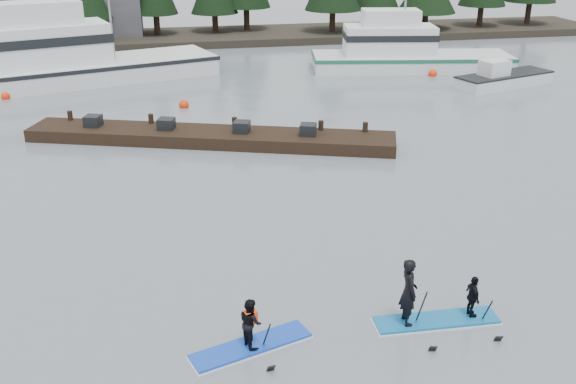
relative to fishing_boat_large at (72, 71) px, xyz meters
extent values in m
plane|color=slate|center=(9.19, -28.47, -0.72)|extent=(160.00, 160.00, 0.00)
cube|color=#2D281E|center=(9.19, 13.53, -0.42)|extent=(70.00, 8.00, 0.60)
cube|color=#4C4C51|center=(-4.81, 15.53, 1.78)|extent=(18.00, 6.00, 5.00)
cube|color=silver|center=(0.50, 0.16, -0.61)|extent=(17.37, 9.42, 2.23)
cube|color=white|center=(-1.42, -0.44, 1.72)|extent=(8.19, 5.44, 2.42)
cylinder|color=gray|center=(-0.30, -0.09, 4.17)|extent=(0.14, 0.14, 7.32)
cube|color=silver|center=(22.11, -0.56, -0.62)|extent=(13.65, 5.93, 1.89)
cube|color=white|center=(20.55, -0.30, 1.26)|extent=(6.32, 3.67, 1.89)
cylinder|color=gray|center=(21.46, -0.45, 3.40)|extent=(0.14, 0.14, 6.15)
cube|color=silver|center=(25.93, -6.17, -0.34)|extent=(6.72, 3.82, 0.75)
cube|color=black|center=(7.34, -13.55, -0.44)|extent=(16.56, 7.57, 0.56)
sphere|color=#F3310C|center=(-3.37, -3.44, -0.72)|extent=(0.51, 0.51, 0.51)
sphere|color=#F3310C|center=(6.48, -7.29, -0.72)|extent=(0.54, 0.54, 0.54)
sphere|color=#F3310C|center=(22.77, -2.74, -0.72)|extent=(0.53, 0.53, 0.53)
cube|color=blue|center=(6.98, -29.05, -0.66)|extent=(3.01, 1.58, 0.11)
imported|color=black|center=(6.98, -29.05, 0.01)|extent=(0.63, 0.71, 1.23)
cube|color=#FF4815|center=(6.98, -29.05, 0.16)|extent=(0.35, 0.28, 0.32)
cylinder|color=black|center=(7.28, -29.18, -0.45)|extent=(0.19, 0.87, 1.48)
cube|color=#1163A3|center=(11.71, -28.93, -0.66)|extent=(3.16, 0.85, 0.11)
imported|color=black|center=(10.91, -28.90, 0.27)|extent=(0.44, 0.66, 1.76)
cylinder|color=black|center=(11.15, -29.13, -0.16)|extent=(0.21, 0.97, 1.67)
imported|color=black|center=(12.61, -28.96, -0.05)|extent=(0.30, 0.67, 1.12)
cylinder|color=black|center=(12.85, -29.19, -0.51)|extent=(0.18, 0.85, 1.45)
camera|label=1|loc=(5.37, -41.51, 8.62)|focal=40.00mm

